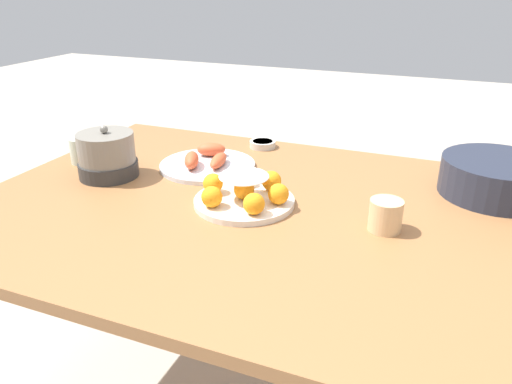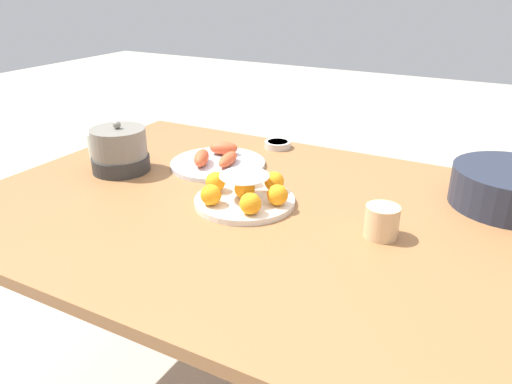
# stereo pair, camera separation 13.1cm
# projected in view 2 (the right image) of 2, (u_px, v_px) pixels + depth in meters

# --- Properties ---
(dining_table) EXTENTS (1.59, 1.09, 0.71)m
(dining_table) POSITION_uv_depth(u_px,v_px,m) (267.00, 232.00, 1.34)
(dining_table) COLOR #936038
(dining_table) RESTS_ON ground_plane
(cake_plate) EXTENTS (0.27, 0.27, 0.09)m
(cake_plate) POSITION_uv_depth(u_px,v_px,m) (245.00, 192.00, 1.33)
(cake_plate) COLOR silver
(cake_plate) RESTS_ON dining_table
(serving_bowl) EXTENTS (0.31, 0.31, 0.10)m
(serving_bowl) POSITION_uv_depth(u_px,v_px,m) (512.00, 187.00, 1.30)
(serving_bowl) COLOR #232838
(serving_bowl) RESTS_ON dining_table
(sauce_bowl) EXTENTS (0.09, 0.09, 0.02)m
(sauce_bowl) POSITION_uv_depth(u_px,v_px,m) (278.00, 144.00, 1.76)
(sauce_bowl) COLOR beige
(sauce_bowl) RESTS_ON dining_table
(seafood_platter) EXTENTS (0.30, 0.30, 0.06)m
(seafood_platter) POSITION_uv_depth(u_px,v_px,m) (218.00, 161.00, 1.60)
(seafood_platter) COLOR silver
(seafood_platter) RESTS_ON dining_table
(cup_near) EXTENTS (0.08, 0.08, 0.08)m
(cup_near) POSITION_uv_depth(u_px,v_px,m) (382.00, 222.00, 1.16)
(cup_near) COLOR #DBB27F
(cup_near) RESTS_ON dining_table
(cup_far) EXTENTS (0.07, 0.07, 0.08)m
(cup_far) POSITION_uv_depth(u_px,v_px,m) (99.00, 145.00, 1.67)
(cup_far) COLOR beige
(cup_far) RESTS_ON dining_table
(warming_pot) EXTENTS (0.18, 0.18, 0.16)m
(warming_pot) POSITION_uv_depth(u_px,v_px,m) (120.00, 150.00, 1.54)
(warming_pot) COLOR #2D2D2D
(warming_pot) RESTS_ON dining_table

